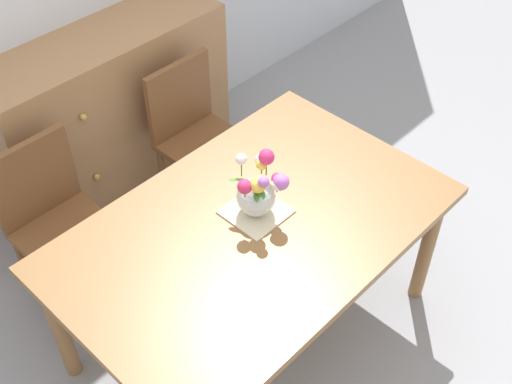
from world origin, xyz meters
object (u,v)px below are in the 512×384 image
chair_left (54,217)px  dresser (112,116)px  chair_right (195,131)px  flower_vase (258,190)px  dining_table (253,239)px

chair_left → dresser: dresser is taller
chair_left → chair_right: size_ratio=1.00×
chair_left → flower_vase: flower_vase is taller
dining_table → chair_left: chair_left is taller
dresser → flower_vase: size_ratio=5.10×
dresser → chair_right: bearing=-64.4°
chair_left → chair_right: (0.90, 0.00, 0.00)m
dining_table → flower_vase: bearing=26.3°
dining_table → dresser: 1.36m
dining_table → chair_left: 0.99m
chair_right → flower_vase: (-0.38, -0.84, 0.37)m
chair_left → flower_vase: 1.05m
dresser → flower_vase: flower_vase is taller
flower_vase → chair_left: bearing=121.8°
dresser → chair_left: bearing=-146.2°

